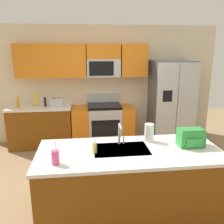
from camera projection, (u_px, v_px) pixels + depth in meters
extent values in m
plane|color=#997A56|center=(115.00, 185.00, 3.83)|extent=(9.00, 9.00, 0.00)
cube|color=beige|center=(103.00, 84.00, 5.56)|extent=(5.20, 0.10, 2.60)
cube|color=orange|center=(32.00, 61.00, 5.04)|extent=(0.70, 0.32, 0.70)
cube|color=orange|center=(68.00, 61.00, 5.13)|extent=(0.77, 0.32, 0.70)
cube|color=orange|center=(134.00, 60.00, 5.29)|extent=(0.57, 0.32, 0.70)
cube|color=#B7BABF|center=(104.00, 68.00, 5.26)|extent=(0.72, 0.32, 0.38)
cube|color=black|center=(101.00, 69.00, 5.09)|extent=(0.52, 0.01, 0.30)
cube|color=orange|center=(103.00, 51.00, 5.17)|extent=(0.72, 0.32, 0.32)
cube|color=brown|center=(41.00, 127.00, 5.29)|extent=(1.31, 0.60, 0.86)
cube|color=silver|center=(40.00, 107.00, 5.17)|extent=(1.34, 0.63, 0.04)
cube|color=#B7BABF|center=(105.00, 125.00, 5.45)|extent=(0.72, 0.60, 0.84)
cube|color=black|center=(106.00, 128.00, 5.15)|extent=(0.60, 0.01, 0.36)
cube|color=black|center=(104.00, 106.00, 5.33)|extent=(0.72, 0.60, 0.06)
cube|color=#B7BABF|center=(103.00, 98.00, 5.56)|extent=(0.72, 0.06, 0.20)
cube|color=orange|center=(81.00, 126.00, 5.39)|extent=(0.36, 0.60, 0.84)
cube|color=orange|center=(126.00, 124.00, 5.51)|extent=(0.28, 0.60, 0.84)
cube|color=#4C4F54|center=(171.00, 102.00, 5.44)|extent=(0.90, 0.70, 1.85)
cube|color=#B7BABF|center=(167.00, 106.00, 5.06)|extent=(0.44, 0.04, 1.81)
cube|color=#B7BABF|center=(187.00, 106.00, 5.11)|extent=(0.44, 0.04, 1.81)
cylinder|color=silver|center=(176.00, 102.00, 5.03)|extent=(0.02, 0.02, 0.60)
cylinder|color=silver|center=(179.00, 102.00, 5.04)|extent=(0.02, 0.02, 0.60)
cube|color=black|center=(168.00, 96.00, 4.98)|extent=(0.20, 0.00, 0.24)
cube|color=brown|center=(129.00, 184.00, 3.09)|extent=(2.22, 0.92, 0.86)
cube|color=silver|center=(130.00, 152.00, 2.97)|extent=(2.26, 0.96, 0.04)
cube|color=#B7BABF|center=(121.00, 150.00, 3.01)|extent=(0.68, 0.44, 0.03)
cube|color=#B7BABF|center=(57.00, 102.00, 5.14)|extent=(0.28, 0.16, 0.18)
cube|color=black|center=(54.00, 98.00, 5.11)|extent=(0.03, 0.11, 0.01)
cube|color=black|center=(59.00, 98.00, 5.12)|extent=(0.03, 0.11, 0.01)
cylinder|color=black|center=(45.00, 102.00, 5.16)|extent=(0.05, 0.05, 0.20)
cylinder|color=orange|center=(18.00, 102.00, 5.05)|extent=(0.06, 0.06, 0.23)
cylinder|color=yellow|center=(36.00, 100.00, 5.12)|extent=(0.07, 0.07, 0.27)
cylinder|color=#B7BABF|center=(119.00, 134.00, 3.13)|extent=(0.03, 0.03, 0.28)
cylinder|color=#B7BABF|center=(120.00, 127.00, 3.00)|extent=(0.02, 0.20, 0.02)
cylinder|color=#B7BABF|center=(124.00, 140.00, 3.16)|extent=(0.02, 0.02, 0.10)
cylinder|color=#EA4C93|center=(55.00, 157.00, 2.60)|extent=(0.08, 0.08, 0.16)
cylinder|color=white|center=(56.00, 146.00, 2.56)|extent=(0.01, 0.03, 0.14)
cylinder|color=#D8CC66|center=(94.00, 148.00, 2.88)|extent=(0.06, 0.06, 0.13)
cylinder|color=white|center=(94.00, 141.00, 2.86)|extent=(0.02, 0.02, 0.04)
cylinder|color=white|center=(149.00, 133.00, 3.23)|extent=(0.12, 0.12, 0.24)
cube|color=green|center=(191.00, 138.00, 3.08)|extent=(0.32, 0.20, 0.22)
cube|color=#2B8238|center=(192.00, 130.00, 3.03)|extent=(0.30, 0.14, 0.03)
cube|color=green|center=(194.00, 143.00, 2.99)|extent=(0.20, 0.03, 0.11)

